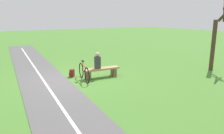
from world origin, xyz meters
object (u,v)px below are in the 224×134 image
Objects in this scene: bench at (101,71)px; bicycle at (84,72)px; tree_far_right at (215,40)px; person_seated at (98,61)px; backpack at (72,73)px.

bench is 1.07× the size of bicycle.
tree_far_right is (-5.86, 1.94, 1.32)m from bench.
person_seated is at bearing -17.86° from tree_far_right.
bench is 0.92m from bicycle.
bicycle is 7.15m from tree_far_right.
bench is 0.52m from person_seated.
bicycle reaches higher than backpack.
person_seated is at bearing 139.00° from backpack.
bench is at bearing 143.54° from backpack.
bench is at bearing -18.29° from tree_far_right.
backpack is at bearing -21.70° from tree_far_right.
bench is 2.37× the size of person_seated.
tree_far_right reaches higher than backpack.
person_seated is 6.40m from tree_far_right.
person_seated is 2.11× the size of backpack.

